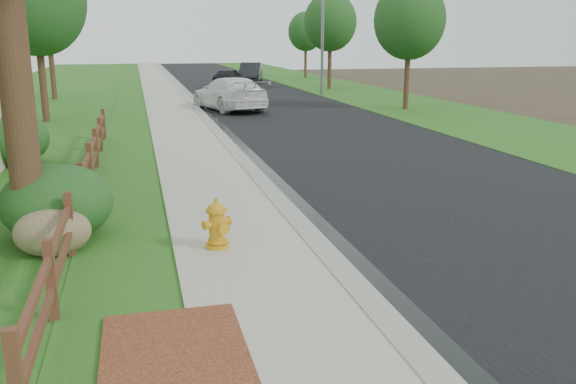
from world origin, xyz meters
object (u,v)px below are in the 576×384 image
object	(u,v)px
ranch_fence	(86,174)
dark_car_mid	(228,77)
fire_hydrant	(217,225)
streetlight	(320,8)
white_suv	(229,94)

from	to	relation	value
ranch_fence	dark_car_mid	size ratio (longest dim) A/B	4.17
fire_hydrant	dark_car_mid	size ratio (longest dim) A/B	0.21
dark_car_mid	streetlight	distance (m)	9.94
streetlight	fire_hydrant	bearing A→B (deg)	-110.12
ranch_fence	white_suv	xyz separation A→B (m)	(5.60, 16.42, 0.20)
white_suv	streetlight	distance (m)	10.14
white_suv	streetlight	xyz separation A→B (m)	(6.53, 6.41, 4.38)
ranch_fence	fire_hydrant	bearing A→B (deg)	-59.55
ranch_fence	streetlight	world-z (taller)	streetlight
fire_hydrant	streetlight	bearing A→B (deg)	69.88
ranch_fence	fire_hydrant	world-z (taller)	ranch_fence
ranch_fence	white_suv	world-z (taller)	white_suv
fire_hydrant	white_suv	bearing A→B (deg)	80.85
fire_hydrant	streetlight	size ratio (longest dim) A/B	0.09
white_suv	streetlight	size ratio (longest dim) A/B	0.60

